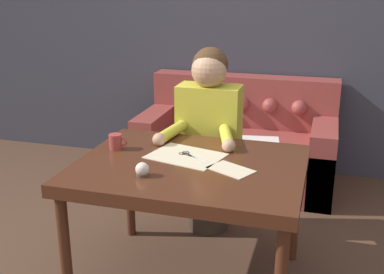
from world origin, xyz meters
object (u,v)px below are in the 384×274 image
(dining_table, at_px, (190,176))
(mug, at_px, (116,142))
(person, at_px, (209,138))
(pin_cushion, at_px, (142,170))
(couch, at_px, (238,146))
(scissors, at_px, (189,155))

(dining_table, relative_size, mug, 10.79)
(person, relative_size, pin_cushion, 17.89)
(couch, bearing_deg, scissors, -90.29)
(person, distance_m, mug, 0.71)
(person, distance_m, scissors, 0.55)
(couch, xyz_separation_m, mug, (-0.45, -1.46, 0.48))
(person, bearing_deg, dining_table, -84.54)
(couch, xyz_separation_m, scissors, (-0.01, -1.46, 0.43))
(dining_table, bearing_deg, person, 95.46)
(couch, bearing_deg, person, -92.04)
(scissors, distance_m, mug, 0.44)
(couch, bearing_deg, pin_cushion, -94.80)
(dining_table, height_order, mug, mug)
(pin_cushion, bearing_deg, scissors, 67.23)
(dining_table, bearing_deg, pin_cushion, -127.38)
(dining_table, distance_m, pin_cushion, 0.32)
(person, xyz_separation_m, scissors, (0.02, -0.55, 0.07))
(mug, height_order, pin_cushion, mug)
(scissors, xyz_separation_m, pin_cushion, (-0.14, -0.34, 0.03))
(dining_table, bearing_deg, mug, 168.54)
(scissors, relative_size, pin_cushion, 2.82)
(dining_table, xyz_separation_m, pin_cushion, (-0.18, -0.24, 0.11))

